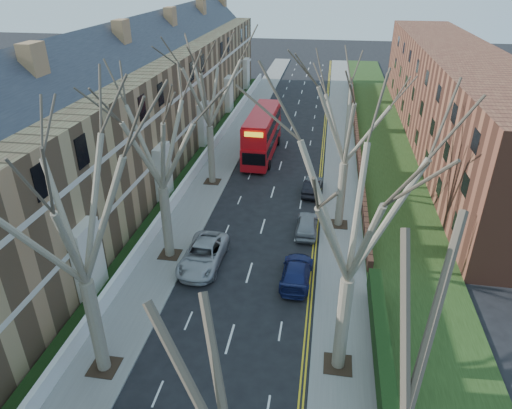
% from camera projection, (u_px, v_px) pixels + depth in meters
% --- Properties ---
extents(pavement_left, '(3.00, 102.00, 0.12)m').
position_uv_depth(pavement_left, '(234.00, 141.00, 51.42)').
color(pavement_left, slate).
rests_on(pavement_left, ground).
extents(pavement_right, '(3.00, 102.00, 0.12)m').
position_uv_depth(pavement_right, '(341.00, 147.00, 49.73)').
color(pavement_right, slate).
rests_on(pavement_right, ground).
extents(terrace_left, '(9.70, 78.00, 13.60)m').
position_uv_depth(terrace_left, '(136.00, 111.00, 42.95)').
color(terrace_left, '#9A734E').
rests_on(terrace_left, ground).
extents(flats_right, '(13.97, 54.00, 10.00)m').
position_uv_depth(flats_right, '(452.00, 98.00, 49.30)').
color(flats_right, brown).
rests_on(flats_right, ground).
extents(front_wall_left, '(0.30, 78.00, 1.00)m').
position_uv_depth(front_wall_left, '(200.00, 163.00, 44.40)').
color(front_wall_left, white).
rests_on(front_wall_left, ground).
extents(grass_verge_right, '(6.00, 102.00, 0.06)m').
position_uv_depth(grass_verge_right, '(384.00, 149.00, 49.05)').
color(grass_verge_right, '#1E3312').
rests_on(grass_verge_right, ground).
extents(tree_left_mid, '(10.50, 10.50, 14.71)m').
position_uv_depth(tree_left_mid, '(68.00, 197.00, 18.13)').
color(tree_left_mid, '#726452').
rests_on(tree_left_mid, ground).
extents(tree_left_far, '(10.15, 10.15, 14.22)m').
position_uv_depth(tree_left_far, '(156.00, 127.00, 27.01)').
color(tree_left_far, '#726452').
rests_on(tree_left_far, ground).
extents(tree_left_dist, '(10.50, 10.50, 14.71)m').
position_uv_depth(tree_left_dist, '(207.00, 77.00, 37.34)').
color(tree_left_dist, '#726452').
rests_on(tree_left_dist, ground).
extents(tree_right_mid, '(10.50, 10.50, 14.71)m').
position_uv_depth(tree_right_mid, '(357.00, 195.00, 18.27)').
color(tree_right_mid, '#726452').
rests_on(tree_right_mid, ground).
extents(tree_right_far, '(10.15, 10.15, 14.22)m').
position_uv_depth(tree_right_far, '(350.00, 107.00, 30.64)').
color(tree_right_far, '#726452').
rests_on(tree_right_far, ground).
extents(double_decker_bus, '(2.88, 10.84, 4.52)m').
position_uv_depth(double_decker_bus, '(262.00, 135.00, 46.75)').
color(double_decker_bus, red).
rests_on(double_decker_bus, ground).
extents(car_left_far, '(2.63, 5.48, 1.51)m').
position_uv_depth(car_left_far, '(203.00, 255.00, 30.11)').
color(car_left_far, '#A2A3A7').
rests_on(car_left_far, ground).
extents(car_right_near, '(1.96, 4.56, 1.31)m').
position_uv_depth(car_right_near, '(297.00, 272.00, 28.62)').
color(car_right_near, navy).
rests_on(car_right_near, ground).
extents(car_right_mid, '(1.63, 4.00, 1.36)m').
position_uv_depth(car_right_mid, '(307.00, 224.00, 33.80)').
color(car_right_mid, gray).
rests_on(car_right_mid, ground).
extents(car_right_far, '(1.68, 4.06, 1.31)m').
position_uv_depth(car_right_far, '(312.00, 186.00, 39.69)').
color(car_right_far, black).
rests_on(car_right_far, ground).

